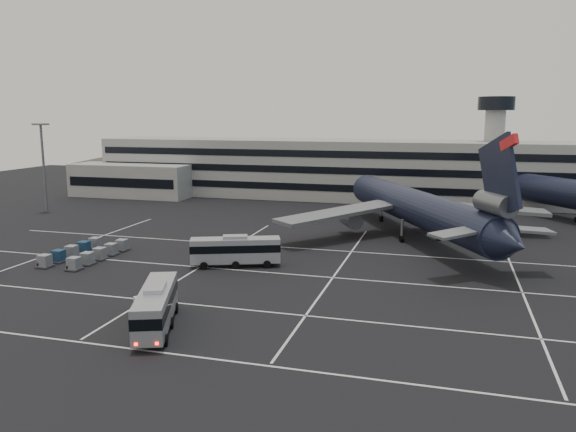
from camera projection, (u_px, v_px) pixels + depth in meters
The scene contains 10 objects.
ground at pixel (231, 279), 69.27m from camera, with size 260.00×260.00×0.00m, color black.
lane_markings at pixel (240, 278), 69.70m from camera, with size 90.00×55.62×0.01m.
terminal at pixel (327, 169), 136.18m from camera, with size 125.00×26.00×24.00m.
hills at pixel (428, 195), 227.51m from camera, with size 352.00×180.00×44.00m.
lightpole_left at pixel (43, 155), 115.09m from camera, with size 2.40×2.40×18.28m.
trijet_main at pixel (418, 208), 90.43m from camera, with size 42.62×53.41×18.08m.
bus_near at pixel (156, 305), 52.84m from camera, with size 6.85×12.22×4.24m.
bus_far at pixel (235, 249), 74.72m from camera, with size 12.10×6.82×4.21m.
tug_b at pixel (145, 303), 58.38m from camera, with size 2.50×2.45×1.41m.
uld_cluster at pixel (86, 253), 78.99m from camera, with size 6.51×13.15×1.70m.
Camera 1 is at (25.03, -62.32, 19.97)m, focal length 35.00 mm.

